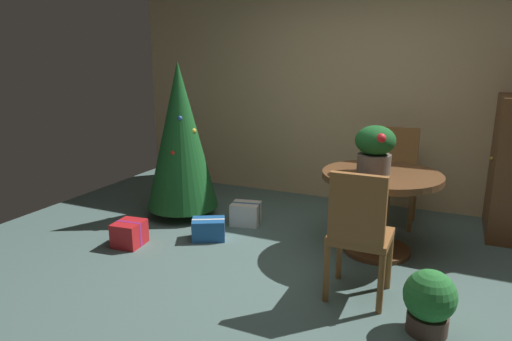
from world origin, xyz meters
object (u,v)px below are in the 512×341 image
Objects in this scene: flower_vase at (375,147)px; holiday_tree at (180,136)px; gift_box_red at (129,233)px; round_dining_table at (380,195)px; gift_box_cream at (246,214)px; potted_plant at (429,301)px; wooden_chair_far at (394,170)px; gift_box_blue at (209,229)px; wooden_chair_near at (359,230)px.

flower_vase is 0.24× the size of holiday_tree.
flower_vase is at bearing 20.93° from gift_box_red.
round_dining_table is 2.51× the size of flower_vase.
gift_box_cream is 0.79× the size of potted_plant.
flower_vase is 0.41× the size of wooden_chair_far.
round_dining_table reaches higher than gift_box_blue.
gift_box_red is at bearing 173.42° from potted_plant.
wooden_chair_far is at bearing 20.17° from holiday_tree.
potted_plant is (0.49, -1.08, -0.30)m from round_dining_table.
potted_plant is (2.57, -0.30, 0.10)m from gift_box_red.
gift_box_cream is (-1.28, 0.14, -0.83)m from flower_vase.
gift_box_cream is 2.20m from potted_plant.
gift_box_red is at bearing -144.30° from gift_box_blue.
gift_box_blue is 0.72m from gift_box_red.
wooden_chair_far is at bearing 38.19° from gift_box_red.
wooden_chair_near is 2.32m from holiday_tree.
wooden_chair_near is 3.21× the size of gift_box_red.
flower_vase is 0.97× the size of potted_plant.
flower_vase reaches higher than wooden_chair_far.
holiday_tree is 1.05m from gift_box_cream.
wooden_chair_near is at bearing -85.53° from flower_vase.
gift_box_red is at bearing -159.26° from round_dining_table.
round_dining_table is 1.06× the size of wooden_chair_near.
potted_plant is at bearing -65.58° from round_dining_table.
flower_vase is 1.40m from potted_plant.
round_dining_table reaches higher than gift_box_red.
holiday_tree is 3.97× the size of potted_plant.
round_dining_table is at bearing 90.00° from wooden_chair_near.
gift_box_cream is (-1.34, 1.01, -0.41)m from wooden_chair_near.
potted_plant reaches higher than gift_box_cream.
wooden_chair_near reaches higher than gift_box_red.
wooden_chair_far is at bearing 28.27° from gift_box_cream.
potted_plant is at bearing -33.41° from gift_box_cream.
flower_vase is (-0.07, -0.02, 0.42)m from round_dining_table.
wooden_chair_near is 0.58× the size of holiday_tree.
round_dining_table is at bearing 13.79° from gift_box_blue.
flower_vase reaches higher than round_dining_table.
gift_box_red is (-2.08, 0.09, -0.41)m from wooden_chair_near.
holiday_tree reaches higher than gift_box_red.
holiday_tree reaches higher than flower_vase.
gift_box_blue is (0.58, -0.45, -0.77)m from holiday_tree.
wooden_chair_near is at bearing 157.63° from potted_plant.
flower_vase is 2.01m from holiday_tree.
wooden_chair_far is at bearing 39.13° from gift_box_blue.
flower_vase is at bearing -165.44° from round_dining_table.
gift_box_red reaches higher than gift_box_blue.
gift_box_cream reaches higher than gift_box_red.
potted_plant reaches higher than gift_box_red.
round_dining_table is at bearing -90.00° from wooden_chair_far.
round_dining_table is 2.26m from gift_box_red.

